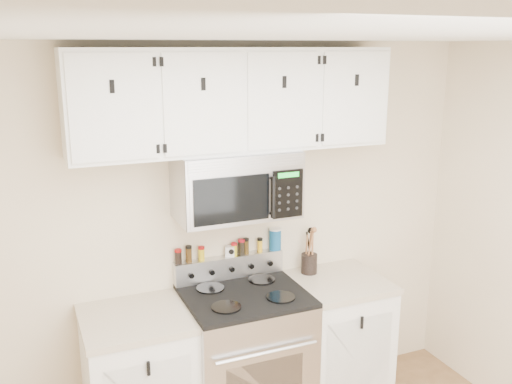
# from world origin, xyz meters

# --- Properties ---
(back_wall) EXTENTS (3.50, 0.01, 2.50)m
(back_wall) POSITION_xyz_m (0.00, 1.75, 1.25)
(back_wall) COLOR beige
(back_wall) RESTS_ON floor
(ceiling) EXTENTS (3.50, 3.50, 0.01)m
(ceiling) POSITION_xyz_m (0.00, 0.00, 2.50)
(ceiling) COLOR white
(ceiling) RESTS_ON back_wall
(range) EXTENTS (0.76, 0.65, 1.10)m
(range) POSITION_xyz_m (0.00, 1.43, 0.49)
(range) COLOR #B7B7BA
(range) RESTS_ON floor
(base_cabinet_left) EXTENTS (0.64, 0.62, 0.92)m
(base_cabinet_left) POSITION_xyz_m (-0.69, 1.45, 0.46)
(base_cabinet_left) COLOR white
(base_cabinet_left) RESTS_ON floor
(base_cabinet_right) EXTENTS (0.64, 0.62, 0.92)m
(base_cabinet_right) POSITION_xyz_m (0.69, 1.45, 0.46)
(base_cabinet_right) COLOR white
(base_cabinet_right) RESTS_ON floor
(microwave) EXTENTS (0.76, 0.44, 0.42)m
(microwave) POSITION_xyz_m (0.00, 1.55, 1.63)
(microwave) COLOR #9E9EA3
(microwave) RESTS_ON back_wall
(upper_cabinets) EXTENTS (2.00, 0.35, 0.62)m
(upper_cabinets) POSITION_xyz_m (-0.00, 1.58, 2.15)
(upper_cabinets) COLOR white
(upper_cabinets) RESTS_ON back_wall
(utensil_crock) EXTENTS (0.11, 0.11, 0.33)m
(utensil_crock) POSITION_xyz_m (0.57, 1.63, 1.00)
(utensil_crock) COLOR black
(utensil_crock) RESTS_ON base_cabinet_right
(kitchen_timer) EXTENTS (0.07, 0.07, 0.07)m
(kitchen_timer) POSITION_xyz_m (0.01, 1.71, 1.13)
(kitchen_timer) COLOR white
(kitchen_timer) RESTS_ON range
(salt_canister) EXTENTS (0.08, 0.08, 0.15)m
(salt_canister) POSITION_xyz_m (0.34, 1.71, 1.18)
(salt_canister) COLOR #145289
(salt_canister) RESTS_ON range
(spice_jar_0) EXTENTS (0.05, 0.05, 0.10)m
(spice_jar_0) POSITION_xyz_m (-0.35, 1.71, 1.15)
(spice_jar_0) COLOR black
(spice_jar_0) RESTS_ON range
(spice_jar_1) EXTENTS (0.04, 0.04, 0.11)m
(spice_jar_1) POSITION_xyz_m (-0.28, 1.71, 1.16)
(spice_jar_1) COLOR #422A0F
(spice_jar_1) RESTS_ON range
(spice_jar_2) EXTENTS (0.04, 0.04, 0.09)m
(spice_jar_2) POSITION_xyz_m (-0.19, 1.71, 1.15)
(spice_jar_2) COLOR gold
(spice_jar_2) RESTS_ON range
(spice_jar_3) EXTENTS (0.04, 0.04, 0.09)m
(spice_jar_3) POSITION_xyz_m (0.04, 1.71, 1.15)
(spice_jar_3) COLOR gold
(spice_jar_3) RESTS_ON range
(spice_jar_4) EXTENTS (0.05, 0.05, 0.11)m
(spice_jar_4) POSITION_xyz_m (0.09, 1.71, 1.15)
(spice_jar_4) COLOR black
(spice_jar_4) RESTS_ON range
(spice_jar_5) EXTENTS (0.04, 0.04, 0.11)m
(spice_jar_5) POSITION_xyz_m (0.12, 1.71, 1.16)
(spice_jar_5) COLOR #3F2D0F
(spice_jar_5) RESTS_ON range
(spice_jar_6) EXTENTS (0.04, 0.04, 0.10)m
(spice_jar_6) POSITION_xyz_m (0.23, 1.71, 1.15)
(spice_jar_6) COLOR gold
(spice_jar_6) RESTS_ON range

